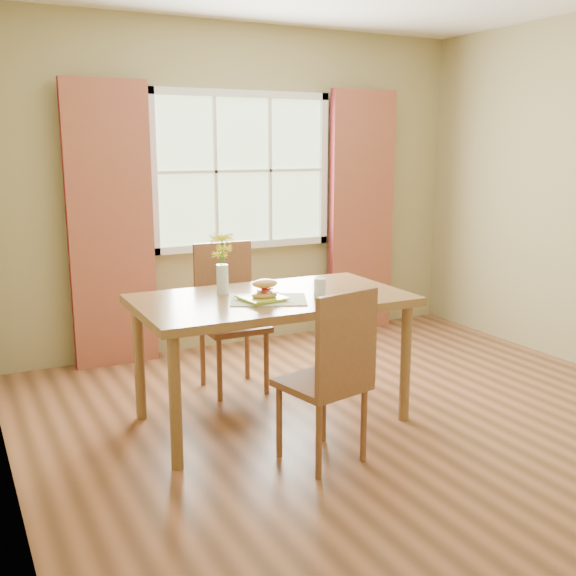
# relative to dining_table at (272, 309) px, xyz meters

# --- Properties ---
(room) EXTENTS (4.24, 3.84, 2.74)m
(room) POSITION_rel_dining_table_xyz_m (0.54, -0.20, 0.63)
(room) COLOR brown
(room) RESTS_ON ground
(window) EXTENTS (1.62, 0.06, 1.32)m
(window) POSITION_rel_dining_table_xyz_m (0.54, 1.67, 0.78)
(window) COLOR #B6D7A2
(window) RESTS_ON room
(curtain_left) EXTENTS (0.65, 0.08, 2.20)m
(curtain_left) POSITION_rel_dining_table_xyz_m (-0.61, 1.58, 0.38)
(curtain_left) COLOR maroon
(curtain_left) RESTS_ON room
(curtain_right) EXTENTS (0.65, 0.08, 2.20)m
(curtain_right) POSITION_rel_dining_table_xyz_m (1.69, 1.58, 0.38)
(curtain_right) COLOR maroon
(curtain_right) RESTS_ON room
(dining_table) EXTENTS (1.67, 0.96, 0.81)m
(dining_table) POSITION_rel_dining_table_xyz_m (0.00, 0.00, 0.00)
(dining_table) COLOR brown
(dining_table) RESTS_ON room
(chair_near) EXTENTS (0.48, 0.48, 0.98)m
(chair_near) POSITION_rel_dining_table_xyz_m (0.02, -0.70, -0.18)
(chair_near) COLOR brown
(chair_near) RESTS_ON room
(chair_far) EXTENTS (0.44, 0.44, 1.04)m
(chair_far) POSITION_rel_dining_table_xyz_m (0.00, 0.71, -0.16)
(chair_far) COLOR brown
(chair_far) RESTS_ON room
(placemat) EXTENTS (0.55, 0.49, 0.01)m
(placemat) POSITION_rel_dining_table_xyz_m (-0.07, -0.09, 0.09)
(placemat) COLOR beige
(placemat) RESTS_ON dining_table
(plate) EXTENTS (0.27, 0.27, 0.01)m
(plate) POSITION_rel_dining_table_xyz_m (-0.11, -0.10, 0.10)
(plate) COLOR #97B52D
(plate) RESTS_ON placemat
(croissant_sandwich) EXTENTS (0.17, 0.13, 0.12)m
(croissant_sandwich) POSITION_rel_dining_table_xyz_m (-0.10, -0.12, 0.16)
(croissant_sandwich) COLOR #E5A84E
(croissant_sandwich) RESTS_ON plate
(water_glass) EXTENTS (0.07, 0.07, 0.11)m
(water_glass) POSITION_rel_dining_table_xyz_m (0.26, -0.14, 0.14)
(water_glass) COLOR silver
(water_glass) RESTS_ON dining_table
(flower_vase) EXTENTS (0.16, 0.16, 0.38)m
(flower_vase) POSITION_rel_dining_table_xyz_m (-0.25, 0.19, 0.31)
(flower_vase) COLOR silver
(flower_vase) RESTS_ON dining_table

